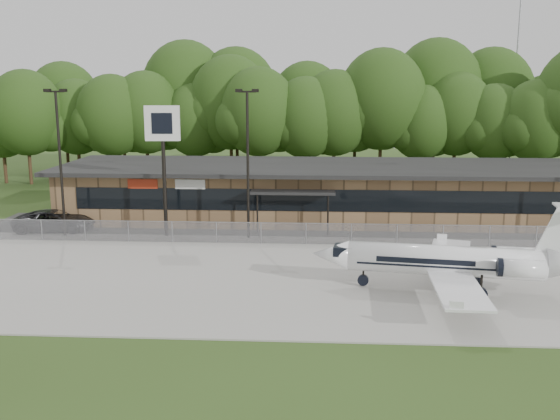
# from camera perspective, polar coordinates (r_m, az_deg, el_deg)

# --- Properties ---
(ground) EXTENTS (160.00, 160.00, 0.00)m
(ground) POSITION_cam_1_polar(r_m,az_deg,el_deg) (27.41, 3.95, -11.21)
(ground) COLOR #2F4719
(ground) RESTS_ON ground
(apron) EXTENTS (64.00, 18.00, 0.08)m
(apron) POSITION_cam_1_polar(r_m,az_deg,el_deg) (34.91, 3.83, -6.09)
(apron) COLOR #9E9B93
(apron) RESTS_ON ground
(parking_lot) EXTENTS (50.00, 9.00, 0.06)m
(parking_lot) POSITION_cam_1_polar(r_m,az_deg,el_deg) (46.01, 3.72, -1.79)
(parking_lot) COLOR #383835
(parking_lot) RESTS_ON ground
(terminal) EXTENTS (41.00, 11.65, 4.30)m
(terminal) POSITION_cam_1_polar(r_m,az_deg,el_deg) (49.94, 3.72, 1.78)
(terminal) COLOR olive
(terminal) RESTS_ON ground
(fence) EXTENTS (46.00, 0.04, 1.52)m
(fence) POSITION_cam_1_polar(r_m,az_deg,el_deg) (41.46, 3.77, -2.20)
(fence) COLOR gray
(fence) RESTS_ON ground
(treeline) EXTENTS (72.00, 12.00, 15.00)m
(treeline) POSITION_cam_1_polar(r_m,az_deg,el_deg) (67.36, 3.69, 8.84)
(treeline) COLOR #233E13
(treeline) RESTS_ON ground
(radio_mast) EXTENTS (0.20, 0.20, 25.00)m
(radio_mast) POSITION_cam_1_polar(r_m,az_deg,el_deg) (76.66, 20.79, 12.19)
(radio_mast) COLOR gray
(radio_mast) RESTS_ON ground
(light_pole_left) EXTENTS (1.55, 0.30, 10.23)m
(light_pole_left) POSITION_cam_1_polar(r_m,az_deg,el_deg) (45.58, -19.51, 5.04)
(light_pole_left) COLOR black
(light_pole_left) RESTS_ON ground
(light_pole_mid) EXTENTS (1.55, 0.30, 10.23)m
(light_pole_mid) POSITION_cam_1_polar(r_m,az_deg,el_deg) (42.29, -2.97, 5.23)
(light_pole_mid) COLOR black
(light_pole_mid) RESTS_ON ground
(business_jet) EXTENTS (13.87, 12.42, 4.67)m
(business_jet) POSITION_cam_1_polar(r_m,az_deg,el_deg) (32.96, 15.65, -4.61)
(business_jet) COLOR white
(business_jet) RESTS_ON ground
(suv) EXTENTS (5.93, 3.23, 1.58)m
(suv) POSITION_cam_1_polar(r_m,az_deg,el_deg) (48.16, -19.92, -0.93)
(suv) COLOR #2C2C2F
(suv) RESTS_ON ground
(pole_sign) EXTENTS (2.40, 0.42, 9.12)m
(pole_sign) POSITION_cam_1_polar(r_m,az_deg,el_deg) (43.51, -10.67, 6.55)
(pole_sign) COLOR black
(pole_sign) RESTS_ON ground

